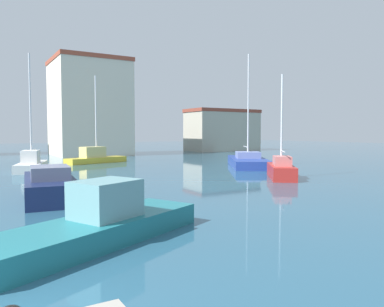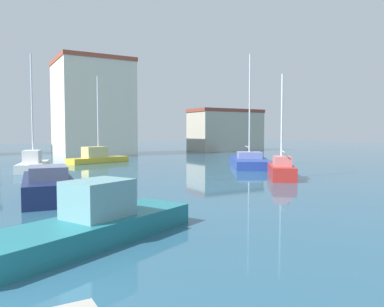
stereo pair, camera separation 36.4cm
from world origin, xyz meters
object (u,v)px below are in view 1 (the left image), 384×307
object	(u,v)px
sailboat_red_distant_east	(281,169)
motorboat_navy_outer_mooring	(50,186)
sailboat_white_center_channel	(31,163)
motorboat_teal_behind_lamppost	(98,224)
sailboat_blue_far_left	(248,161)
sailboat_yellow_far_right	(95,157)

from	to	relation	value
sailboat_red_distant_east	motorboat_navy_outer_mooring	size ratio (longest dim) A/B	1.03
sailboat_white_center_channel	motorboat_teal_behind_lamppost	bearing A→B (deg)	-93.05
sailboat_white_center_channel	sailboat_red_distant_east	distance (m)	18.21
sailboat_white_center_channel	motorboat_navy_outer_mooring	size ratio (longest dim) A/B	1.38
sailboat_red_distant_east	motorboat_navy_outer_mooring	world-z (taller)	sailboat_red_distant_east
sailboat_blue_far_left	sailboat_white_center_channel	bearing A→B (deg)	162.64
sailboat_yellow_far_right	sailboat_white_center_channel	world-z (taller)	sailboat_white_center_channel
sailboat_white_center_channel	sailboat_blue_far_left	distance (m)	17.29
motorboat_teal_behind_lamppost	sailboat_blue_far_left	bearing A→B (deg)	41.02
sailboat_blue_far_left	motorboat_teal_behind_lamppost	size ratio (longest dim) A/B	1.41
sailboat_yellow_far_right	motorboat_navy_outer_mooring	xyz separation A→B (m)	(-7.18, -17.64, -0.04)
sailboat_red_distant_east	motorboat_teal_behind_lamppost	world-z (taller)	sailboat_red_distant_east
sailboat_blue_far_left	motorboat_navy_outer_mooring	world-z (taller)	sailboat_blue_far_left
sailboat_yellow_far_right	sailboat_red_distant_east	xyz separation A→B (m)	(6.72, -17.62, -0.02)
sailboat_red_distant_east	motorboat_teal_behind_lamppost	xyz separation A→B (m)	(-14.03, -7.65, -0.09)
sailboat_blue_far_left	motorboat_teal_behind_lamppost	xyz separation A→B (m)	(-17.59, -15.30, 0.02)
sailboat_yellow_far_right	motorboat_navy_outer_mooring	size ratio (longest dim) A/B	1.30
sailboat_white_center_channel	motorboat_navy_outer_mooring	xyz separation A→B (m)	(-0.96, -12.83, -0.02)
sailboat_white_center_channel	sailboat_blue_far_left	size ratio (longest dim) A/B	0.92
motorboat_navy_outer_mooring	motorboat_teal_behind_lamppost	world-z (taller)	motorboat_teal_behind_lamppost
sailboat_yellow_far_right	motorboat_teal_behind_lamppost	bearing A→B (deg)	-106.14
sailboat_blue_far_left	sailboat_yellow_far_right	bearing A→B (deg)	135.89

